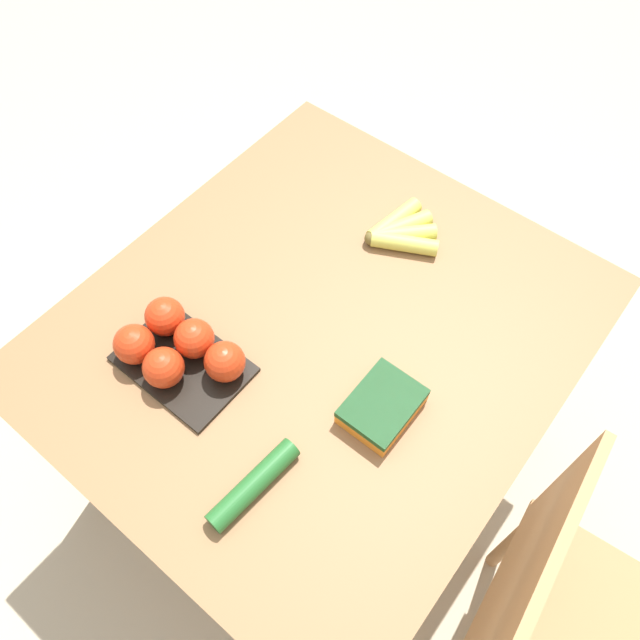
{
  "coord_description": "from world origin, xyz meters",
  "views": [
    {
      "loc": [
        0.55,
        0.44,
        1.91
      ],
      "look_at": [
        0.0,
        0.0,
        0.79
      ],
      "focal_mm": 35.0,
      "sensor_mm": 36.0,
      "label": 1
    }
  ],
  "objects_px": {
    "banana_bunch": "(400,232)",
    "cucumber_near": "(254,484)",
    "carrot_bag": "(382,405)",
    "tomato_pack": "(177,348)",
    "chair": "(555,616)"
  },
  "relations": [
    {
      "from": "carrot_bag",
      "to": "cucumber_near",
      "type": "height_order",
      "value": "carrot_bag"
    },
    {
      "from": "banana_bunch",
      "to": "tomato_pack",
      "type": "height_order",
      "value": "tomato_pack"
    },
    {
      "from": "cucumber_near",
      "to": "banana_bunch",
      "type": "bearing_deg",
      "value": -168.47
    },
    {
      "from": "cucumber_near",
      "to": "carrot_bag",
      "type": "bearing_deg",
      "value": 161.09
    },
    {
      "from": "tomato_pack",
      "to": "cucumber_near",
      "type": "bearing_deg",
      "value": 70.35
    },
    {
      "from": "chair",
      "to": "carrot_bag",
      "type": "distance_m",
      "value": 0.58
    },
    {
      "from": "chair",
      "to": "banana_bunch",
      "type": "xyz_separation_m",
      "value": [
        -0.43,
        -0.73,
        0.29
      ]
    },
    {
      "from": "tomato_pack",
      "to": "chair",
      "type": "bearing_deg",
      "value": 98.2
    },
    {
      "from": "chair",
      "to": "tomato_pack",
      "type": "relative_size",
      "value": 3.43
    },
    {
      "from": "banana_bunch",
      "to": "cucumber_near",
      "type": "distance_m",
      "value": 0.68
    },
    {
      "from": "chair",
      "to": "carrot_bag",
      "type": "bearing_deg",
      "value": 80.7
    },
    {
      "from": "carrot_bag",
      "to": "cucumber_near",
      "type": "bearing_deg",
      "value": -18.91
    },
    {
      "from": "tomato_pack",
      "to": "carrot_bag",
      "type": "distance_m",
      "value": 0.43
    },
    {
      "from": "banana_bunch",
      "to": "cucumber_near",
      "type": "xyz_separation_m",
      "value": [
        0.67,
        0.14,
        0.0
      ]
    },
    {
      "from": "banana_bunch",
      "to": "tomato_pack",
      "type": "distance_m",
      "value": 0.58
    }
  ]
}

